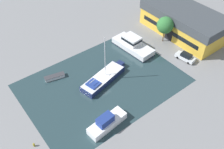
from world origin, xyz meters
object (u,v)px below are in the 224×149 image
Objects in this scene: sailboat_moored at (103,78)px; motor_cruiser at (133,45)px; warehouse_building at (184,21)px; cabin_boat at (107,123)px; small_dinghy at (55,77)px; parked_car at (185,57)px; quay_tree_near_building at (165,25)px.

motor_cruiser is at bearing 97.62° from sailboat_moored.
warehouse_building reaches higher than cabin_boat.
motor_cruiser is at bearing 96.58° from small_dinghy.
parked_car is 29.83m from small_dinghy.
parked_car is (8.00, -8.19, -2.48)m from warehouse_building.
sailboat_moored is (2.30, -20.38, -3.96)m from quay_tree_near_building.
warehouse_building is 4.85× the size of small_dinghy.
sailboat_moored is 11.66m from cabin_boat.
cabin_boat reaches higher than parked_car.
parked_car is (8.36, -1.38, -3.79)m from quay_tree_near_building.
quay_tree_near_building reaches higher than parked_car.
cabin_boat is (12.00, -26.83, -3.62)m from quay_tree_near_building.
quay_tree_near_building is 9.18m from motor_cruiser.
quay_tree_near_building is at bearing -20.09° from motor_cruiser.
small_dinghy is 16.76m from cabin_boat.
sailboat_moored reaches higher than quay_tree_near_building.
parked_car is 12.67m from motor_cruiser.
motor_cruiser reaches higher than small_dinghy.
cabin_boat is at bearing 18.01° from small_dinghy.
quay_tree_near_building is 28.91m from small_dinghy.
quay_tree_near_building is 29.61m from cabin_boat.
cabin_boat is (9.70, -6.45, 0.34)m from sailboat_moored.
sailboat_moored is at bearing 61.54° from small_dinghy.
parked_car is 1.05× the size of small_dinghy.
sailboat_moored is (1.94, -27.18, -2.65)m from warehouse_building.
quay_tree_near_building is (-0.36, -6.81, 1.32)m from warehouse_building.
quay_tree_near_building is at bearing 83.26° from sailboat_moored.
motor_cruiser is at bearing 121.98° from cabin_boat.
sailboat_moored reaches higher than motor_cruiser.
small_dinghy is (-6.99, -7.83, -0.32)m from sailboat_moored.
warehouse_building is 3.27× the size of quay_tree_near_building.
quay_tree_near_building is 1.41× the size of parked_car.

